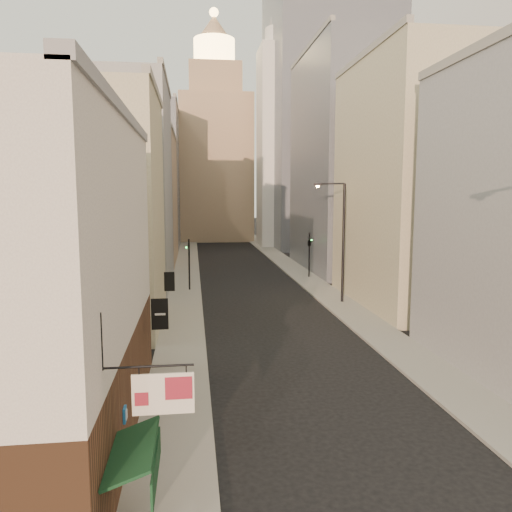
{
  "coord_description": "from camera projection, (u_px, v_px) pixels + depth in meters",
  "views": [
    {
      "loc": [
        -5.67,
        -9.55,
        9.3
      ],
      "look_at": [
        -1.73,
        21.54,
        5.35
      ],
      "focal_mm": 35.0,
      "sensor_mm": 36.0,
      "label": 1
    }
  ],
  "objects": [
    {
      "name": "left_bldg_grey",
      "position": [
        129.0,
        186.0,
        49.86
      ],
      "size": [
        8.0,
        16.0,
        20.0
      ],
      "primitive_type": "cube",
      "color": "gray",
      "rests_on": "ground"
    },
    {
      "name": "white_tower",
      "position": [
        282.0,
        140.0,
        86.96
      ],
      "size": [
        8.0,
        8.0,
        41.5
      ],
      "color": "silver",
      "rests_on": "ground"
    },
    {
      "name": "sidewalk_left",
      "position": [
        187.0,
        265.0,
        64.59
      ],
      "size": [
        3.0,
        140.0,
        0.15
      ],
      "primitive_type": "cube",
      "color": "gray",
      "rests_on": "ground"
    },
    {
      "name": "traffic_light_left",
      "position": [
        189.0,
        253.0,
        47.3
      ],
      "size": [
        0.56,
        0.46,
        5.0
      ],
      "rotation": [
        0.0,
        0.0,
        3.12
      ],
      "color": "black",
      "rests_on": "ground"
    },
    {
      "name": "near_building_left",
      "position": [
        46.0,
        285.0,
        18.0
      ],
      "size": [
        8.3,
        23.04,
        12.3
      ],
      "color": "brown",
      "rests_on": "ground"
    },
    {
      "name": "traffic_light_right",
      "position": [
        309.0,
        243.0,
        54.66
      ],
      "size": [
        0.7,
        0.7,
        5.0
      ],
      "rotation": [
        0.0,
        0.0,
        3.37
      ],
      "color": "black",
      "rests_on": "ground"
    },
    {
      "name": "streetlamp_mid",
      "position": [
        340.0,
        235.0,
        41.82
      ],
      "size": [
        2.49,
        1.27,
        10.17
      ],
      "rotation": [
        0.0,
        0.0,
        -0.42
      ],
      "color": "black",
      "rests_on": "ground"
    },
    {
      "name": "left_bldg_wingrid",
      "position": [
        156.0,
        178.0,
        87.01
      ],
      "size": [
        8.0,
        20.0,
        24.0
      ],
      "primitive_type": "cube",
      "color": "gray",
      "rests_on": "ground"
    },
    {
      "name": "left_bldg_beige",
      "position": [
        100.0,
        212.0,
        34.36
      ],
      "size": [
        8.0,
        12.0,
        16.0
      ],
      "primitive_type": "cube",
      "color": "tan",
      "rests_on": "ground"
    },
    {
      "name": "right_bldg_wingrid",
      "position": [
        339.0,
        163.0,
        60.36
      ],
      "size": [
        8.0,
        20.0,
        26.0
      ],
      "primitive_type": "cube",
      "color": "gray",
      "rests_on": "ground"
    },
    {
      "name": "sidewalk_right",
      "position": [
        286.0,
        263.0,
        66.21
      ],
      "size": [
        3.0,
        140.0,
        0.15
      ],
      "primitive_type": "cube",
      "color": "gray",
      "rests_on": "ground"
    },
    {
      "name": "clock_tower",
      "position": [
        215.0,
        151.0,
        99.49
      ],
      "size": [
        14.0,
        14.0,
        44.9
      ],
      "color": "tan",
      "rests_on": "ground"
    },
    {
      "name": "left_bldg_tan",
      "position": [
        146.0,
        199.0,
        67.77
      ],
      "size": [
        8.0,
        18.0,
        17.0
      ],
      "primitive_type": "cube",
      "color": "tan",
      "rests_on": "ground"
    },
    {
      "name": "highrise",
      "position": [
        327.0,
        99.0,
        87.08
      ],
      "size": [
        21.0,
        23.0,
        51.2
      ],
      "color": "gray",
      "rests_on": "ground"
    },
    {
      "name": "right_bldg_beige",
      "position": [
        408.0,
        185.0,
        41.05
      ],
      "size": [
        8.0,
        16.0,
        20.0
      ],
      "primitive_type": "cube",
      "color": "tan",
      "rests_on": "ground"
    }
  ]
}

